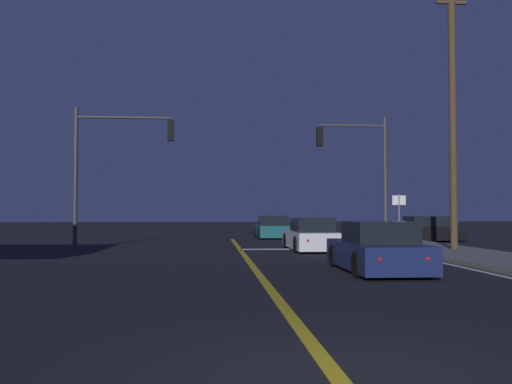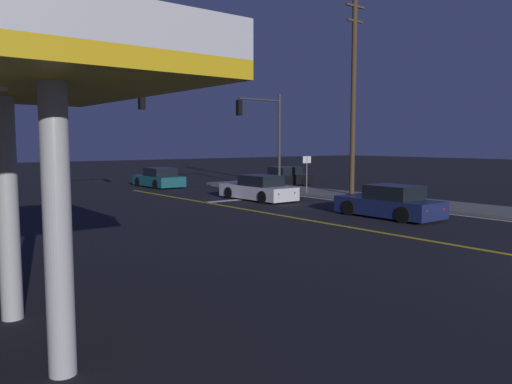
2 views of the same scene
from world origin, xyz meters
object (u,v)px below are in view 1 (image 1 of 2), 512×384
Objects in this scene: utility_pole_right at (453,104)px; traffic_signal_far_left at (111,154)px; car_parked_curb_teal at (273,228)px; car_side_waiting_navy at (377,250)px; street_sign_corner at (399,212)px; car_distant_tail_white at (311,236)px; traffic_signal_near_right at (362,161)px; car_following_oncoming_black at (423,231)px.

traffic_signal_far_left is at bearing 165.09° from utility_pole_right.
car_side_waiting_navy is (0.72, -18.81, -0.00)m from car_parked_curb_teal.
car_side_waiting_navy is 1.92× the size of street_sign_corner.
traffic_signal_near_right reaches higher than car_distant_tail_white.
car_distant_tail_white is at bearing -10.95° from traffic_signal_far_left.
car_parked_curb_teal is 0.73× the size of traffic_signal_near_right.
car_distant_tail_white is 0.79× the size of traffic_signal_near_right.
traffic_signal_far_left is at bearing 7.02° from traffic_signal_near_right.
traffic_signal_far_left is (-8.69, 9.95, 3.47)m from car_side_waiting_navy.
utility_pole_right is at bearing 52.58° from car_side_waiting_navy.
car_side_waiting_navy is 0.40× the size of utility_pole_right.
car_distant_tail_white is 7.60m from utility_pole_right.
utility_pole_right reaches higher than car_following_oncoming_black.
car_side_waiting_navy is at bearing 153.23° from car_following_oncoming_black.
car_distant_tail_white and car_side_waiting_navy have the same top height.
street_sign_corner reaches higher than car_distant_tail_white.
traffic_signal_far_left is at bearing 173.46° from street_sign_corner.
utility_pole_right is (13.61, -3.62, 1.70)m from traffic_signal_far_left.
car_distant_tail_white and car_parked_curb_teal have the same top height.
traffic_signal_near_right is at bearing 7.02° from traffic_signal_far_left.
utility_pole_right is 4.79× the size of street_sign_corner.
car_following_oncoming_black is at bearing 77.12° from utility_pole_right.
car_side_waiting_navy is 9.30m from street_sign_corner.
car_parked_curb_teal is 11.14m from street_sign_corner.
car_distant_tail_white is at bearing 92.34° from car_side_waiting_navy.
car_following_oncoming_black is (6.74, 14.28, 0.00)m from car_side_waiting_navy.
traffic_signal_near_right is 11.46m from traffic_signal_far_left.
car_distant_tail_white is 1.09× the size of car_following_oncoming_black.
utility_pole_right reaches higher than car_parked_curb_teal.
car_side_waiting_navy is 12.15m from traffic_signal_near_right.
car_side_waiting_navy and car_following_oncoming_black have the same top height.
car_following_oncoming_black is (7.45, -4.53, -0.00)m from car_parked_curb_teal.
car_distant_tail_white is at bearing -87.77° from car_parked_curb_teal.
traffic_signal_far_left is (-8.42, 1.63, 3.47)m from car_distant_tail_white.
car_distant_tail_white is 10.50m from car_parked_curb_teal.
traffic_signal_near_right is (-4.06, -2.93, 3.40)m from car_following_oncoming_black.
car_side_waiting_navy is 9.54m from utility_pole_right.
traffic_signal_far_left is at bearing 131.58° from car_side_waiting_navy.
traffic_signal_far_left is 0.54× the size of utility_pole_right.
car_distant_tail_white is 0.43× the size of utility_pole_right.
car_parked_curb_teal is 0.72× the size of traffic_signal_far_left.
car_following_oncoming_black is 0.72× the size of traffic_signal_far_left.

